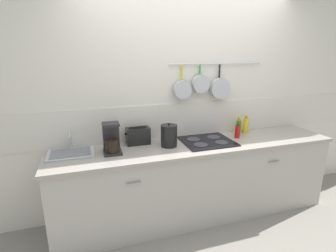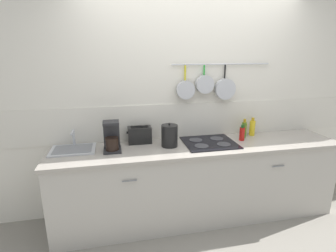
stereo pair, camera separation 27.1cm
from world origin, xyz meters
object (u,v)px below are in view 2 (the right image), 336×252
at_px(bottle_vinegar, 245,130).
at_px(toaster, 140,135).
at_px(coffee_maker, 112,139).
at_px(bottle_dish_soap, 242,133).
at_px(bottle_cooking_wine, 244,129).
at_px(bottle_olive_oil, 252,128).
at_px(kettle, 169,136).

bearing_deg(bottle_vinegar, toaster, -178.91).
height_order(coffee_maker, bottle_dish_soap, coffee_maker).
bearing_deg(bottle_vinegar, bottle_cooking_wine, -128.26).
xyz_separation_m(toaster, bottle_dish_soap, (1.15, -0.15, -0.01)).
height_order(bottle_dish_soap, bottle_vinegar, bottle_dish_soap).
bearing_deg(bottle_cooking_wine, toaster, 177.16).
distance_m(coffee_maker, bottle_vinegar, 1.61).
height_order(bottle_dish_soap, bottle_olive_oil, bottle_olive_oil).
height_order(toaster, bottle_cooking_wine, bottle_cooking_wine).
bearing_deg(kettle, coffee_maker, -179.83).
relative_size(coffee_maker, bottle_olive_oil, 1.41).
distance_m(coffee_maker, kettle, 0.60).
bearing_deg(coffee_maker, bottle_dish_soap, 0.70).
distance_m(bottle_vinegar, bottle_olive_oil, 0.08).
bearing_deg(bottle_olive_oil, kettle, -171.15).
bearing_deg(bottle_vinegar, kettle, -169.06).
distance_m(bottle_dish_soap, bottle_olive_oil, 0.26).
distance_m(bottle_dish_soap, bottle_cooking_wine, 0.12).
distance_m(kettle, bottle_dish_soap, 0.85).
height_order(coffee_maker, kettle, coffee_maker).
bearing_deg(bottle_cooking_wine, kettle, -173.44).
xyz_separation_m(coffee_maker, toaster, (0.30, 0.17, -0.03)).
relative_size(kettle, bottle_olive_oil, 1.18).
relative_size(toaster, bottle_vinegar, 1.91).
bearing_deg(kettle, bottle_olive_oil, 8.85).
height_order(bottle_cooking_wine, bottle_vinegar, bottle_cooking_wine).
distance_m(kettle, bottle_vinegar, 1.01).
xyz_separation_m(bottle_dish_soap, bottle_vinegar, (0.14, 0.18, -0.02)).
relative_size(bottle_dish_soap, bottle_olive_oil, 0.84).
bearing_deg(bottle_cooking_wine, coffee_maker, -175.96).
bearing_deg(bottle_dish_soap, bottle_olive_oil, 35.47).
distance_m(toaster, bottle_cooking_wine, 1.23).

